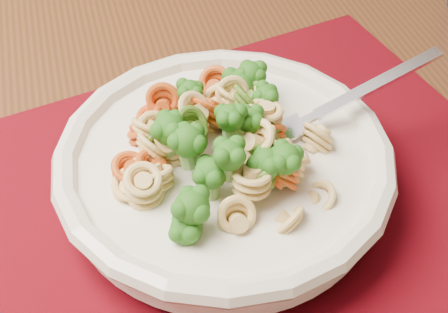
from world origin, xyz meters
TOP-DOWN VIEW (x-y plane):
  - dining_table at (0.65, -0.57)m, footprint 1.78×1.48m
  - placemat at (0.64, -0.72)m, footprint 0.50×0.42m
  - pasta_bowl at (0.62, -0.72)m, footprint 0.27×0.27m
  - pasta_broccoli_heap at (0.62, -0.72)m, footprint 0.22×0.22m
  - fork at (0.68, -0.73)m, footprint 0.18×0.08m

SIDE VIEW (x-z plane):
  - dining_table at x=0.65m, z-range 0.28..1.01m
  - placemat at x=0.64m, z-range 0.73..0.73m
  - pasta_bowl at x=0.62m, z-range 0.74..0.79m
  - fork at x=0.68m, z-range 0.74..0.82m
  - pasta_broccoli_heap at x=0.62m, z-range 0.75..0.81m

